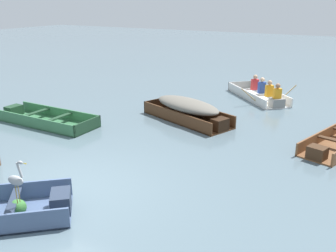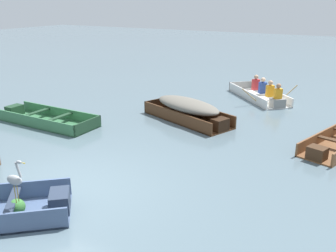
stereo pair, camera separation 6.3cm
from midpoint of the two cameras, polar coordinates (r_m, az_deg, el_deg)
ground_plane at (r=8.36m, az=-14.85°, el=-9.33°), size 80.00×80.00×0.00m
skiff_green_mid_moored at (r=12.94m, az=-18.59°, el=1.02°), size 3.52×1.21×0.38m
skiff_dark_varnish_far_moored at (r=12.40m, az=2.90°, el=2.74°), size 3.47×2.18×0.73m
rowboat_white_with_crew at (r=15.51m, az=13.84°, el=4.72°), size 3.14×3.15×0.92m
heron_on_dinghy at (r=7.09m, az=-22.37°, el=-7.52°), size 0.46×0.18×0.84m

